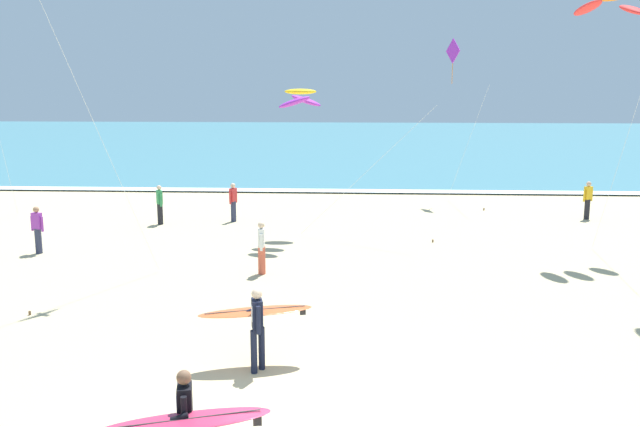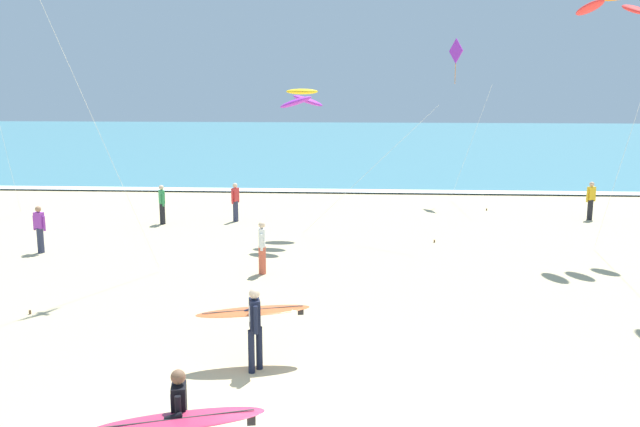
{
  "view_description": "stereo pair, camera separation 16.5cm",
  "coord_description": "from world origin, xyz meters",
  "px_view_note": "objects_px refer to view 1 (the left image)",
  "views": [
    {
      "loc": [
        1.02,
        -10.79,
        5.67
      ],
      "look_at": [
        0.03,
        7.61,
        2.13
      ],
      "focal_mm": 38.86,
      "sensor_mm": 36.0,
      "label": 1
    },
    {
      "loc": [
        1.18,
        -10.78,
        5.67
      ],
      "look_at": [
        0.03,
        7.61,
        2.13
      ],
      "focal_mm": 38.86,
      "sensor_mm": 36.0,
      "label": 2
    }
  ],
  "objects_px": {
    "kite_arc_amber_high": "(611,6)",
    "bystander_yellow_top": "(588,200)",
    "surfer_lead": "(185,420)",
    "kite_diamond_violet_far": "(454,57)",
    "kite_arc_golden_mid": "(301,98)",
    "surfer_trailing": "(256,318)",
    "bystander_red_top": "(233,202)",
    "bystander_green_top": "(160,204)",
    "bystander_purple_top": "(38,230)",
    "bystander_white_top": "(262,247)"
  },
  "relations": [
    {
      "from": "kite_arc_golden_mid",
      "to": "kite_diamond_violet_far",
      "type": "height_order",
      "value": "kite_diamond_violet_far"
    },
    {
      "from": "kite_arc_golden_mid",
      "to": "surfer_lead",
      "type": "bearing_deg",
      "value": -91.1
    },
    {
      "from": "surfer_trailing",
      "to": "bystander_red_top",
      "type": "bearing_deg",
      "value": 101.88
    },
    {
      "from": "bystander_white_top",
      "to": "kite_arc_amber_high",
      "type": "bearing_deg",
      "value": 18.61
    },
    {
      "from": "surfer_trailing",
      "to": "kite_diamond_violet_far",
      "type": "distance_m",
      "value": 21.88
    },
    {
      "from": "bystander_yellow_top",
      "to": "bystander_purple_top",
      "type": "distance_m",
      "value": 21.31
    },
    {
      "from": "kite_arc_golden_mid",
      "to": "bystander_green_top",
      "type": "xyz_separation_m",
      "value": [
        -5.83,
        1.87,
        -4.24
      ]
    },
    {
      "from": "bystander_purple_top",
      "to": "kite_diamond_violet_far",
      "type": "bearing_deg",
      "value": 36.72
    },
    {
      "from": "kite_arc_golden_mid",
      "to": "bystander_white_top",
      "type": "bearing_deg",
      "value": -98.51
    },
    {
      "from": "kite_arc_amber_high",
      "to": "bystander_red_top",
      "type": "xyz_separation_m",
      "value": [
        -13.11,
        4.06,
        -7.22
      ]
    },
    {
      "from": "bystander_white_top",
      "to": "bystander_red_top",
      "type": "bearing_deg",
      "value": 106.06
    },
    {
      "from": "surfer_lead",
      "to": "bystander_green_top",
      "type": "height_order",
      "value": "surfer_lead"
    },
    {
      "from": "kite_arc_golden_mid",
      "to": "bystander_yellow_top",
      "type": "xyz_separation_m",
      "value": [
        11.61,
        3.86,
        -4.24
      ]
    },
    {
      "from": "kite_diamond_violet_far",
      "to": "bystander_purple_top",
      "type": "distance_m",
      "value": 19.67
    },
    {
      "from": "kite_diamond_violet_far",
      "to": "bystander_yellow_top",
      "type": "relative_size",
      "value": 4.78
    },
    {
      "from": "surfer_trailing",
      "to": "bystander_purple_top",
      "type": "distance_m",
      "value": 12.4
    },
    {
      "from": "surfer_lead",
      "to": "bystander_purple_top",
      "type": "height_order",
      "value": "surfer_lead"
    },
    {
      "from": "kite_diamond_violet_far",
      "to": "bystander_yellow_top",
      "type": "xyz_separation_m",
      "value": [
        5.13,
        -4.31,
        -5.95
      ]
    },
    {
      "from": "surfer_lead",
      "to": "surfer_trailing",
      "type": "relative_size",
      "value": 1.03
    },
    {
      "from": "bystander_green_top",
      "to": "bystander_purple_top",
      "type": "bearing_deg",
      "value": -119.01
    },
    {
      "from": "kite_arc_amber_high",
      "to": "bystander_yellow_top",
      "type": "height_order",
      "value": "kite_arc_amber_high"
    },
    {
      "from": "kite_arc_amber_high",
      "to": "bystander_yellow_top",
      "type": "bearing_deg",
      "value": 74.38
    },
    {
      "from": "surfer_lead",
      "to": "kite_arc_golden_mid",
      "type": "relative_size",
      "value": 0.44
    },
    {
      "from": "kite_arc_amber_high",
      "to": "bystander_purple_top",
      "type": "relative_size",
      "value": 5.27
    },
    {
      "from": "bystander_purple_top",
      "to": "bystander_red_top",
      "type": "bearing_deg",
      "value": 45.38
    },
    {
      "from": "bystander_purple_top",
      "to": "bystander_white_top",
      "type": "xyz_separation_m",
      "value": [
        7.78,
        -2.09,
        0.0
      ]
    },
    {
      "from": "bystander_red_top",
      "to": "bystander_white_top",
      "type": "bearing_deg",
      "value": -73.94
    },
    {
      "from": "surfer_lead",
      "to": "kite_arc_amber_high",
      "type": "distance_m",
      "value": 19.37
    },
    {
      "from": "surfer_lead",
      "to": "bystander_red_top",
      "type": "xyz_separation_m",
      "value": [
        -2.68,
        18.8,
        -0.24
      ]
    },
    {
      "from": "kite_diamond_violet_far",
      "to": "bystander_purple_top",
      "type": "relative_size",
      "value": 4.78
    },
    {
      "from": "kite_arc_amber_high",
      "to": "bystander_white_top",
      "type": "bearing_deg",
      "value": -161.39
    },
    {
      "from": "kite_arc_golden_mid",
      "to": "bystander_green_top",
      "type": "height_order",
      "value": "kite_arc_golden_mid"
    },
    {
      "from": "kite_arc_golden_mid",
      "to": "bystander_yellow_top",
      "type": "height_order",
      "value": "kite_arc_golden_mid"
    },
    {
      "from": "bystander_white_top",
      "to": "bystander_green_top",
      "type": "bearing_deg",
      "value": 125.87
    },
    {
      "from": "kite_arc_golden_mid",
      "to": "bystander_green_top",
      "type": "relative_size",
      "value": 3.5
    },
    {
      "from": "surfer_lead",
      "to": "kite_diamond_violet_far",
      "type": "relative_size",
      "value": 0.32
    },
    {
      "from": "bystander_green_top",
      "to": "kite_arc_amber_high",
      "type": "bearing_deg",
      "value": -11.8
    },
    {
      "from": "surfer_lead",
      "to": "bystander_yellow_top",
      "type": "height_order",
      "value": "surfer_lead"
    },
    {
      "from": "surfer_lead",
      "to": "surfer_trailing",
      "type": "height_order",
      "value": "same"
    },
    {
      "from": "kite_diamond_violet_far",
      "to": "bystander_red_top",
      "type": "xyz_separation_m",
      "value": [
        -9.47,
        -5.58,
        -5.95
      ]
    },
    {
      "from": "kite_diamond_violet_far",
      "to": "bystander_white_top",
      "type": "bearing_deg",
      "value": -118.57
    },
    {
      "from": "bystander_red_top",
      "to": "bystander_green_top",
      "type": "bearing_deg",
      "value": -165.65
    },
    {
      "from": "kite_diamond_violet_far",
      "to": "bystander_red_top",
      "type": "height_order",
      "value": "kite_diamond_violet_far"
    },
    {
      "from": "surfer_trailing",
      "to": "bystander_white_top",
      "type": "distance_m",
      "value": 6.88
    },
    {
      "from": "kite_arc_amber_high",
      "to": "bystander_yellow_top",
      "type": "distance_m",
      "value": 9.1
    },
    {
      "from": "kite_arc_amber_high",
      "to": "surfer_lead",
      "type": "bearing_deg",
      "value": -125.29
    },
    {
      "from": "bystander_yellow_top",
      "to": "bystander_red_top",
      "type": "relative_size",
      "value": 1.0
    },
    {
      "from": "bystander_green_top",
      "to": "surfer_trailing",
      "type": "bearing_deg",
      "value": -66.89
    },
    {
      "from": "surfer_trailing",
      "to": "kite_arc_amber_high",
      "type": "xyz_separation_m",
      "value": [
        10.05,
        10.49,
        6.99
      ]
    },
    {
      "from": "surfer_trailing",
      "to": "bystander_green_top",
      "type": "xyz_separation_m",
      "value": [
        -5.9,
        13.82,
        -0.24
      ]
    }
  ]
}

